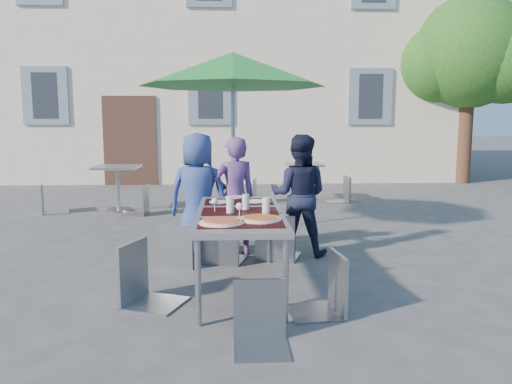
{
  "coord_description": "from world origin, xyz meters",
  "views": [
    {
      "loc": [
        0.5,
        -5.07,
        1.59
      ],
      "look_at": [
        0.78,
        0.43,
        0.8
      ],
      "focal_mm": 35.0,
      "sensor_mm": 36.0,
      "label": 1
    }
  ],
  "objects": [
    {
      "name": "child_1",
      "position": [
        0.54,
        0.73,
        0.7
      ],
      "size": [
        0.59,
        0.48,
        1.41
      ],
      "primitive_type": "imported",
      "rotation": [
        0.0,
        0.0,
        3.46
      ],
      "color": "#633C7C",
      "rests_on": "ground"
    },
    {
      "name": "glassware",
      "position": [
        0.61,
        -0.54,
        0.83
      ],
      "size": [
        0.54,
        0.45,
        0.15
      ],
      "color": "silver",
      "rests_on": "dining_table"
    },
    {
      "name": "place_settings",
      "position": [
        0.57,
        0.15,
        0.76
      ],
      "size": [
        0.64,
        0.54,
        0.01
      ],
      "color": "white",
      "rests_on": "dining_table"
    },
    {
      "name": "bg_chair_r_1",
      "position": [
        2.68,
        4.56,
        0.57
      ],
      "size": [
        0.46,
        0.45,
        0.97
      ],
      "color": "gray",
      "rests_on": "ground"
    },
    {
      "name": "cafe_table_1",
      "position": [
        1.96,
        4.75,
        0.51
      ],
      "size": [
        0.7,
        0.7,
        0.75
      ],
      "color": "#989A9F",
      "rests_on": "ground"
    },
    {
      "name": "pizza_near_left",
      "position": [
        0.42,
        -1.02,
        0.77
      ],
      "size": [
        0.38,
        0.38,
        0.03
      ],
      "color": "white",
      "rests_on": "dining_table"
    },
    {
      "name": "chair_0",
      "position": [
        -0.07,
        0.32,
        0.53
      ],
      "size": [
        0.52,
        0.52,
        0.9
      ],
      "color": "gray",
      "rests_on": "ground"
    },
    {
      "name": "child_0",
      "position": [
        0.11,
        0.73,
        0.73
      ],
      "size": [
        0.8,
        0.61,
        1.46
      ],
      "primitive_type": "imported",
      "rotation": [
        0.0,
        0.0,
        2.93
      ],
      "color": "navy",
      "rests_on": "ground"
    },
    {
      "name": "bg_chair_r_0",
      "position": [
        -1.06,
        3.42,
        0.56
      ],
      "size": [
        0.45,
        0.45,
        0.96
      ],
      "color": "#91979C",
      "rests_on": "ground"
    },
    {
      "name": "bg_chair_l_0",
      "position": [
        -2.67,
        3.65,
        0.56
      ],
      "size": [
        0.55,
        0.54,
        0.96
      ],
      "color": "gray",
      "rests_on": "ground"
    },
    {
      "name": "dining_table",
      "position": [
        0.58,
        -0.47,
        0.7
      ],
      "size": [
        0.8,
        1.85,
        0.76
      ],
      "color": "#45454A",
      "rests_on": "ground"
    },
    {
      "name": "ground",
      "position": [
        0.0,
        0.0,
        0.0
      ],
      "size": [
        90.0,
        90.0,
        0.0
      ],
      "primitive_type": "plane",
      "color": "#404042",
      "rests_on": "ground"
    },
    {
      "name": "chair_2",
      "position": [
        1.02,
        0.51,
        0.61
      ],
      "size": [
        0.58,
        0.58,
        1.03
      ],
      "color": "gray",
      "rests_on": "ground"
    },
    {
      "name": "cafe_table_0",
      "position": [
        -1.5,
        3.77,
        0.58
      ],
      "size": [
        0.75,
        0.75,
        0.81
      ],
      "color": "#989A9F",
      "rests_on": "ground"
    },
    {
      "name": "chair_1",
      "position": [
        0.39,
        0.41,
        0.6
      ],
      "size": [
        0.55,
        0.56,
        1.02
      ],
      "color": "gray",
      "rests_on": "ground"
    },
    {
      "name": "chair_5",
      "position": [
        0.7,
        -1.68,
        0.5
      ],
      "size": [
        0.39,
        0.39,
        0.87
      ],
      "color": "gray",
      "rests_on": "ground"
    },
    {
      "name": "patio_umbrella",
      "position": [
        0.53,
        1.92,
        2.27
      ],
      "size": [
        2.6,
        2.6,
        2.52
      ],
      "color": "#989A9F",
      "rests_on": "ground"
    },
    {
      "name": "building",
      "position": [
        -0.0,
        11.5,
        4.85
      ],
      "size": [
        13.6,
        8.2,
        11.1
      ],
      "color": "beige",
      "rests_on": "ground"
    },
    {
      "name": "pizza_near_right",
      "position": [
        0.74,
        -0.91,
        0.77
      ],
      "size": [
        0.36,
        0.36,
        0.03
      ],
      "color": "white",
      "rests_on": "dining_table"
    },
    {
      "name": "bg_chair_l_1",
      "position": [
        1.05,
        4.52,
        0.53
      ],
      "size": [
        0.46,
        0.45,
        0.9
      ],
      "color": "gray",
      "rests_on": "ground"
    },
    {
      "name": "tree",
      "position": [
        6.55,
        7.54,
        3.25
      ],
      "size": [
        3.6,
        3.0,
        4.7
      ],
      "color": "#4A2F1F",
      "rests_on": "ground"
    },
    {
      "name": "chair_3",
      "position": [
        -0.27,
        -0.81,
        0.61
      ],
      "size": [
        0.6,
        0.59,
        1.03
      ],
      "color": "#8E9599",
      "rests_on": "ground"
    },
    {
      "name": "child_2",
      "position": [
        1.31,
        0.75,
        0.72
      ],
      "size": [
        0.78,
        0.57,
        1.44
      ],
      "primitive_type": "imported",
      "rotation": [
        0.0,
        0.0,
        2.87
      ],
      "color": "#161931",
      "rests_on": "ground"
    },
    {
      "name": "chair_4",
      "position": [
        1.28,
        -1.11,
        0.56
      ],
      "size": [
        0.48,
        0.47,
        0.96
      ],
      "color": "gray",
      "rests_on": "ground"
    }
  ]
}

